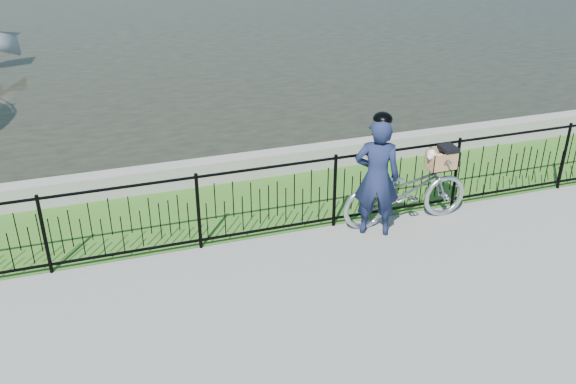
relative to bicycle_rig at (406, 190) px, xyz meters
name	(u,v)px	position (x,y,z in m)	size (l,w,h in m)	color
ground	(306,300)	(-2.06, -1.40, -0.53)	(120.00, 120.00, 0.00)	gray
grass_strip	(251,204)	(-2.06, 1.20, -0.52)	(60.00, 2.00, 0.01)	#35651F
quay_wall	(236,168)	(-2.06, 2.20, -0.33)	(60.00, 0.30, 0.40)	gray
fence	(269,201)	(-2.06, 0.20, 0.05)	(14.00, 0.06, 1.15)	black
bicycle_rig	(406,190)	(0.00, 0.00, 0.00)	(1.97, 0.69, 1.16)	#B2B6BF
cyclist	(377,176)	(-0.57, -0.15, 0.38)	(0.76, 0.65, 1.84)	#161E3D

